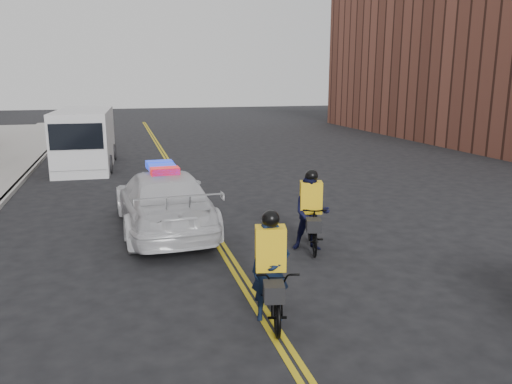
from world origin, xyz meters
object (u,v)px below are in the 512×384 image
object	(u,v)px
cargo_van	(85,140)
cyclist_near	(270,282)
cyclist_far	(310,218)
police_cruiser	(163,200)

from	to	relation	value
cargo_van	cyclist_near	size ratio (longest dim) A/B	3.09
cargo_van	cyclist_far	size ratio (longest dim) A/B	3.17
cargo_van	cyclist_near	distance (m)	16.55
cyclist_far	police_cruiser	bearing A→B (deg)	158.10
cargo_van	cyclist_far	world-z (taller)	cargo_van
police_cruiser	cargo_van	distance (m)	10.85
police_cruiser	cyclist_far	distance (m)	4.02
police_cruiser	cargo_van	world-z (taller)	cargo_van
cargo_van	police_cruiser	bearing A→B (deg)	-74.12
cyclist_near	cyclist_far	distance (m)	3.66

